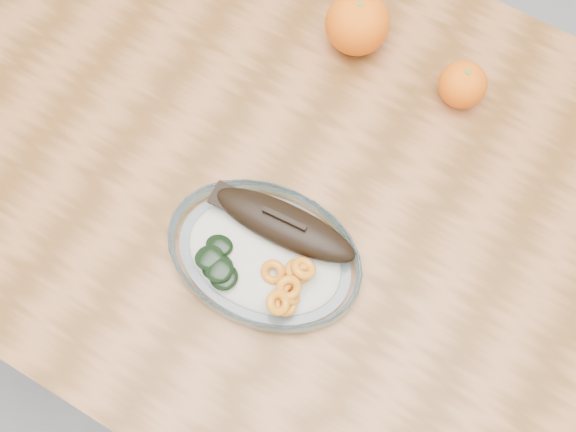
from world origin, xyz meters
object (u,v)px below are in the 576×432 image
at_px(plated_meal, 265,254).
at_px(orange_left, 357,23).
at_px(orange_right, 463,85).
at_px(dining_table, 285,196).

relative_size(plated_meal, orange_left, 5.62).
xyz_separation_m(plated_meal, orange_left, (-0.06, 0.35, 0.03)).
distance_m(plated_meal, orange_right, 0.36).
xyz_separation_m(orange_left, orange_right, (0.17, -0.01, -0.01)).
height_order(dining_table, orange_right, orange_right).
xyz_separation_m(dining_table, orange_right, (0.15, 0.22, 0.13)).
bearing_deg(dining_table, orange_right, 55.14).
relative_size(orange_left, orange_right, 1.36).
distance_m(plated_meal, orange_left, 0.35).
height_order(plated_meal, orange_left, orange_left).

